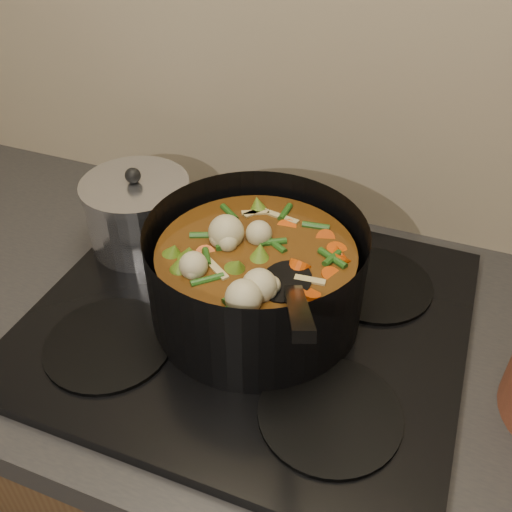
% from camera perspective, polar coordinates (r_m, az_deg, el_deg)
% --- Properties ---
extents(counter, '(2.64, 0.64, 0.91)m').
position_cam_1_polar(counter, '(1.23, -0.50, -21.63)').
color(counter, brown).
rests_on(counter, ground).
extents(stovetop, '(0.62, 0.54, 0.03)m').
position_cam_1_polar(stovetop, '(0.86, -0.67, -6.17)').
color(stovetop, black).
rests_on(stovetop, counter).
extents(stockpot, '(0.35, 0.41, 0.23)m').
position_cam_1_polar(stockpot, '(0.81, 0.02, -2.00)').
color(stockpot, black).
rests_on(stockpot, stovetop).
extents(saucepan, '(0.18, 0.18, 0.14)m').
position_cam_1_polar(saucepan, '(0.97, -11.66, 4.26)').
color(saucepan, silver).
rests_on(saucepan, stovetop).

